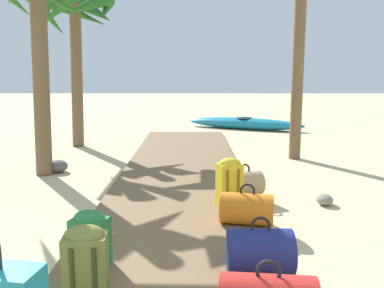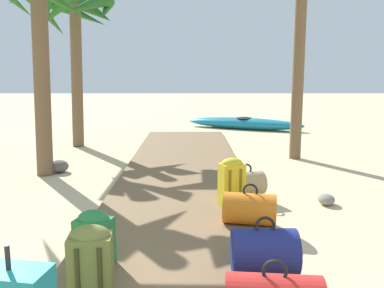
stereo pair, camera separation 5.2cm
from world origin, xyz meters
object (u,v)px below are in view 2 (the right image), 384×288
at_px(duffel_bag_navy, 264,252).
at_px(backpack_olive, 91,259).
at_px(duffel_bag_tan, 246,183).
at_px(backpack_green, 94,237).
at_px(duffel_bag_orange, 250,209).
at_px(kayak, 244,123).
at_px(backpack_yellow, 232,181).
at_px(palm_tree_far_left, 74,21).

distance_m(duffel_bag_navy, backpack_olive, 1.36).
xyz_separation_m(duffel_bag_tan, backpack_green, (-1.54, -2.02, 0.09)).
height_order(duffel_bag_orange, backpack_green, backpack_green).
distance_m(duffel_bag_tan, backpack_green, 2.54).
xyz_separation_m(duffel_bag_orange, kayak, (1.01, 8.22, -0.08)).
distance_m(backpack_yellow, duffel_bag_navy, 1.73).
relative_size(backpack_yellow, duffel_bag_navy, 1.16).
distance_m(backpack_olive, duffel_bag_orange, 1.98).
distance_m(duffel_bag_navy, duffel_bag_orange, 1.11).
bearing_deg(palm_tree_far_left, backpack_yellow, -57.20).
height_order(duffel_bag_orange, palm_tree_far_left, palm_tree_far_left).
distance_m(duffel_bag_navy, kayak, 9.39).
height_order(duffel_bag_tan, kayak, duffel_bag_tan).
relative_size(duffel_bag_orange, palm_tree_far_left, 0.17).
bearing_deg(duffel_bag_tan, backpack_yellow, -117.53).
distance_m(duffel_bag_orange, palm_tree_far_left, 6.88).
bearing_deg(duffel_bag_orange, duffel_bag_navy, -92.34).
height_order(duffel_bag_orange, duffel_bag_tan, duffel_bag_orange).
relative_size(backpack_olive, kayak, 0.15).
distance_m(duffel_bag_tan, kayak, 7.23).
bearing_deg(duffel_bag_navy, kayak, 83.56).
xyz_separation_m(duffel_bag_navy, backpack_green, (-1.40, 0.15, 0.07)).
bearing_deg(palm_tree_far_left, backpack_olive, -74.55).
bearing_deg(duffel_bag_navy, duffel_bag_orange, 87.66).
bearing_deg(kayak, duffel_bag_orange, -96.99).
bearing_deg(backpack_yellow, palm_tree_far_left, 122.80).
bearing_deg(backpack_yellow, duffel_bag_orange, -77.42).
height_order(duffel_bag_navy, backpack_olive, backpack_olive).
distance_m(duffel_bag_orange, duffel_bag_tan, 1.06).
height_order(backpack_olive, backpack_green, backpack_olive).
height_order(backpack_yellow, backpack_olive, backpack_yellow).
bearing_deg(backpack_yellow, duffel_bag_tan, 62.47).
bearing_deg(kayak, duffel_bag_tan, -97.24).
relative_size(duffel_bag_navy, palm_tree_far_left, 0.14).
distance_m(backpack_yellow, duffel_bag_tan, 0.53).
bearing_deg(duffel_bag_orange, backpack_olive, -133.21).
bearing_deg(duffel_bag_navy, duffel_bag_tan, 86.22).
relative_size(backpack_yellow, backpack_green, 1.24).
xyz_separation_m(backpack_green, kayak, (2.45, 9.19, -0.16)).
relative_size(duffel_bag_navy, backpack_olive, 0.96).
height_order(duffel_bag_navy, backpack_green, same).
xyz_separation_m(backpack_olive, duffel_bag_tan, (1.45, 2.50, -0.12)).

